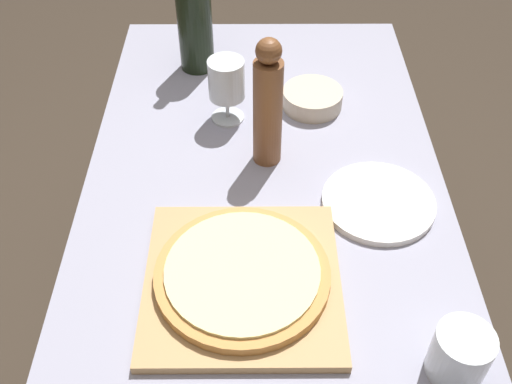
% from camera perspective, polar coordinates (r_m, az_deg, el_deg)
% --- Properties ---
extents(dining_table, '(0.72, 1.40, 0.75)m').
position_cam_1_polar(dining_table, '(1.22, 0.82, -5.12)').
color(dining_table, '#9393A8').
rests_on(dining_table, ground_plane).
extents(cutting_board, '(0.33, 0.33, 0.02)m').
position_cam_1_polar(cutting_board, '(1.02, -1.29, -8.48)').
color(cutting_board, tan).
rests_on(cutting_board, dining_table).
extents(pizza, '(0.29, 0.29, 0.02)m').
position_cam_1_polar(pizza, '(1.00, -1.31, -7.77)').
color(pizza, '#C68947').
rests_on(pizza, cutting_board).
extents(wine_bottle, '(0.08, 0.08, 0.36)m').
position_cam_1_polar(wine_bottle, '(1.46, -5.92, 16.60)').
color(wine_bottle, black).
rests_on(wine_bottle, dining_table).
extents(pepper_mill, '(0.06, 0.06, 0.28)m').
position_cam_1_polar(pepper_mill, '(1.16, 1.13, 8.21)').
color(pepper_mill, brown).
rests_on(pepper_mill, dining_table).
extents(wine_glass, '(0.08, 0.08, 0.15)m').
position_cam_1_polar(wine_glass, '(1.30, -2.83, 10.48)').
color(wine_glass, silver).
rests_on(wine_glass, dining_table).
extents(small_bowl, '(0.14, 0.14, 0.04)m').
position_cam_1_polar(small_bowl, '(1.38, 5.39, 8.85)').
color(small_bowl, beige).
rests_on(small_bowl, dining_table).
extents(drinking_tumbler, '(0.09, 0.09, 0.09)m').
position_cam_1_polar(drinking_tumbler, '(0.95, 18.85, -14.40)').
color(drinking_tumbler, silver).
rests_on(drinking_tumbler, dining_table).
extents(dinner_plate, '(0.22, 0.22, 0.01)m').
position_cam_1_polar(dinner_plate, '(1.17, 11.57, -0.95)').
color(dinner_plate, silver).
rests_on(dinner_plate, dining_table).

